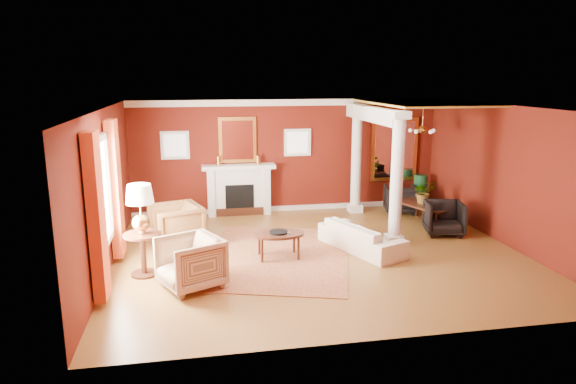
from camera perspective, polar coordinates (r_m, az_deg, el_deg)
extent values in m
plane|color=brown|center=(10.38, 3.48, -6.85)|extent=(8.00, 8.00, 0.00)
cube|color=#54110B|center=(13.35, -0.03, 4.04)|extent=(8.00, 0.04, 2.90)
cube|color=#54110B|center=(6.75, 10.78, -4.99)|extent=(8.00, 0.04, 2.90)
cube|color=#54110B|center=(9.83, -19.66, 0.09)|extent=(0.04, 7.00, 2.90)
cube|color=#54110B|center=(11.61, 23.14, 1.66)|extent=(0.04, 7.00, 2.90)
cube|color=white|center=(9.79, 3.71, 9.34)|extent=(8.00, 7.00, 0.04)
cube|color=white|center=(13.18, -5.46, 0.10)|extent=(1.60, 0.34, 1.20)
cube|color=black|center=(13.04, -5.38, -0.71)|extent=(0.72, 0.03, 0.70)
cube|color=black|center=(13.13, -5.35, -2.20)|extent=(1.20, 0.05, 0.20)
cube|color=white|center=(13.01, -5.51, 2.81)|extent=(1.85, 0.42, 0.10)
cube|color=white|center=(13.11, -8.50, -0.05)|extent=(0.16, 0.40, 1.20)
cube|color=white|center=(13.22, -2.43, 0.19)|extent=(0.16, 0.40, 1.20)
cube|color=gold|center=(13.08, -5.64, 5.78)|extent=(0.95, 0.06, 1.15)
cube|color=white|center=(13.05, -5.62, 5.76)|extent=(0.78, 0.02, 0.98)
cube|color=white|center=(13.07, -12.44, 5.09)|extent=(0.70, 0.06, 0.70)
cube|color=white|center=(13.03, -12.45, 5.07)|extent=(0.54, 0.02, 0.54)
cube|color=white|center=(13.32, 1.06, 5.53)|extent=(0.70, 0.06, 0.70)
cube|color=white|center=(13.29, 1.09, 5.52)|extent=(0.54, 0.02, 0.54)
cube|color=white|center=(9.23, -20.19, -0.11)|extent=(0.03, 1.30, 1.70)
cube|color=white|center=(8.55, -20.71, -1.13)|extent=(0.08, 0.10, 1.90)
cube|color=white|center=(9.90, -19.33, 0.79)|extent=(0.08, 0.10, 1.90)
cube|color=#C34021|center=(8.29, -20.51, -2.61)|extent=(0.18, 0.55, 2.60)
cube|color=#C34021|center=(10.21, -18.64, 0.33)|extent=(0.18, 0.55, 2.60)
cube|color=white|center=(11.13, 11.68, -5.19)|extent=(0.34, 0.34, 0.20)
cylinder|color=white|center=(10.79, 12.00, 1.64)|extent=(0.26, 0.26, 2.50)
cube|color=white|center=(10.62, 12.32, 8.38)|extent=(0.36, 0.36, 0.16)
cube|color=white|center=(13.56, 7.44, -1.76)|extent=(0.34, 0.34, 0.20)
cylinder|color=white|center=(13.29, 7.61, 3.88)|extent=(0.26, 0.26, 2.50)
cube|color=white|center=(13.15, 7.77, 9.35)|extent=(0.36, 0.36, 0.16)
cube|color=white|center=(12.12, 9.38, 8.54)|extent=(0.30, 3.20, 0.32)
cube|color=gold|center=(12.40, 14.74, 9.55)|extent=(2.30, 3.40, 0.04)
cube|color=gold|center=(14.11, 11.70, 4.66)|extent=(1.30, 0.06, 1.70)
cube|color=white|center=(14.08, 11.76, 4.63)|extent=(1.10, 0.02, 1.50)
cylinder|color=#C1803C|center=(12.49, 14.78, 8.21)|extent=(0.02, 0.02, 0.65)
sphere|color=#C1803C|center=(12.52, 14.69, 6.72)|extent=(0.20, 0.20, 0.20)
sphere|color=beige|center=(12.64, 15.84, 6.58)|extent=(0.09, 0.09, 0.09)
sphere|color=beige|center=(12.80, 14.54, 6.72)|extent=(0.09, 0.09, 0.09)
sphere|color=beige|center=(12.57, 13.43, 6.68)|extent=(0.09, 0.09, 0.09)
sphere|color=beige|center=(12.28, 14.04, 6.51)|extent=(0.09, 0.09, 0.09)
sphere|color=beige|center=(12.32, 15.57, 6.44)|extent=(0.09, 0.09, 0.09)
cube|color=white|center=(13.17, 0.00, 9.91)|extent=(8.00, 0.08, 0.16)
cube|color=white|center=(13.60, 0.00, -1.79)|extent=(8.00, 0.08, 0.12)
cube|color=maroon|center=(10.22, -1.33, -7.10)|extent=(3.77, 4.40, 0.02)
imported|color=#F0E5CA|center=(10.56, 8.20, -4.43)|extent=(1.29, 2.03, 0.77)
imported|color=black|center=(10.89, -12.37, -3.44)|extent=(1.15, 1.19, 0.99)
imported|color=tan|center=(8.79, -10.81, -7.44)|extent=(1.19, 1.22, 0.96)
cylinder|color=black|center=(9.98, -1.07, -4.71)|extent=(1.01, 1.01, 0.05)
cylinder|color=black|center=(9.80, -2.89, -6.63)|extent=(0.05, 0.05, 0.45)
cylinder|color=black|center=(9.91, 1.17, -6.40)|extent=(0.05, 0.05, 0.45)
cylinder|color=black|center=(10.22, -3.22, -5.82)|extent=(0.05, 0.05, 0.45)
cylinder|color=black|center=(10.33, 0.68, -5.60)|extent=(0.05, 0.05, 0.45)
imported|color=black|center=(9.91, -1.01, -3.96)|extent=(0.16, 0.10, 0.24)
cylinder|color=black|center=(9.66, -15.64, -8.73)|extent=(0.49, 0.49, 0.04)
cylinder|color=black|center=(9.54, -15.76, -6.74)|extent=(0.10, 0.10, 0.75)
cylinder|color=black|center=(9.42, -15.90, -4.58)|extent=(0.66, 0.66, 0.04)
sphere|color=#C1803C|center=(9.36, -15.98, -3.29)|extent=(0.31, 0.31, 0.31)
cylinder|color=#C1803C|center=(9.30, -16.07, -1.99)|extent=(0.03, 0.03, 0.33)
cone|color=beige|center=(9.23, -16.18, -0.20)|extent=(0.49, 0.49, 0.33)
imported|color=black|center=(12.68, 15.13, -1.73)|extent=(0.94, 1.52, 0.80)
imported|color=black|center=(11.99, 16.97, -2.62)|extent=(0.95, 0.92, 0.82)
imported|color=black|center=(13.63, 12.35, -0.60)|extent=(0.92, 0.88, 0.79)
sphere|color=#154222|center=(14.19, 14.39, -1.06)|extent=(0.39, 0.39, 0.39)
cylinder|color=#154222|center=(14.12, 14.46, 0.03)|extent=(0.35, 0.35, 0.93)
imported|color=#26591E|center=(12.59, 14.92, 1.03)|extent=(0.55, 0.60, 0.42)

